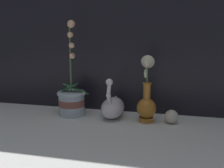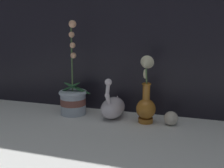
{
  "view_description": "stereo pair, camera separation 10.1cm",
  "coord_description": "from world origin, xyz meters",
  "px_view_note": "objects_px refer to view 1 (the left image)",
  "views": [
    {
      "loc": [
        0.26,
        -1.09,
        0.43
      ],
      "look_at": [
        -0.03,
        0.13,
        0.17
      ],
      "focal_mm": 42.0,
      "sensor_mm": 36.0,
      "label": 1
    },
    {
      "loc": [
        0.35,
        -1.06,
        0.43
      ],
      "look_at": [
        -0.03,
        0.13,
        0.17
      ],
      "focal_mm": 42.0,
      "sensor_mm": 36.0,
      "label": 2
    }
  ],
  "objects_px": {
    "swan_figurine": "(113,106)",
    "blue_vase": "(147,98)",
    "orchid_potted_plant": "(72,99)",
    "glass_sphere": "(171,117)"
  },
  "relations": [
    {
      "from": "orchid_potted_plant",
      "to": "swan_figurine",
      "type": "height_order",
      "value": "orchid_potted_plant"
    },
    {
      "from": "swan_figurine",
      "to": "blue_vase",
      "type": "relative_size",
      "value": 0.66
    },
    {
      "from": "swan_figurine",
      "to": "blue_vase",
      "type": "distance_m",
      "value": 0.18
    },
    {
      "from": "orchid_potted_plant",
      "to": "glass_sphere",
      "type": "relative_size",
      "value": 7.34
    },
    {
      "from": "swan_figurine",
      "to": "blue_vase",
      "type": "xyz_separation_m",
      "value": [
        0.17,
        -0.03,
        0.06
      ]
    },
    {
      "from": "swan_figurine",
      "to": "glass_sphere",
      "type": "xyz_separation_m",
      "value": [
        0.29,
        -0.02,
        -0.02
      ]
    },
    {
      "from": "blue_vase",
      "to": "glass_sphere",
      "type": "bearing_deg",
      "value": 3.88
    },
    {
      "from": "blue_vase",
      "to": "orchid_potted_plant",
      "type": "bearing_deg",
      "value": 177.03
    },
    {
      "from": "blue_vase",
      "to": "swan_figurine",
      "type": "bearing_deg",
      "value": 169.93
    },
    {
      "from": "swan_figurine",
      "to": "glass_sphere",
      "type": "relative_size",
      "value": 3.25
    }
  ]
}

